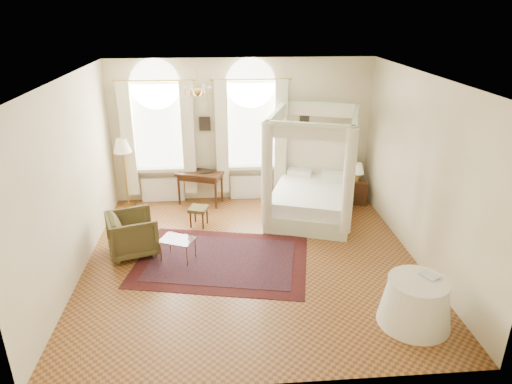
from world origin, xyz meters
TOP-DOWN VIEW (x-y plane):
  - ground at (0.00, 0.00)m, footprint 6.00×6.00m
  - room_walls at (0.00, 0.00)m, footprint 6.00×6.00m
  - window_left at (-1.90, 2.87)m, footprint 1.62×0.27m
  - window_right at (0.20, 2.87)m, footprint 1.62×0.27m
  - chandelier at (-0.90, 1.20)m, footprint 0.51×0.45m
  - wall_pictures at (0.09, 2.97)m, footprint 2.54×0.03m
  - canopy_bed at (1.45, 1.77)m, footprint 2.34×2.59m
  - nightstand at (2.70, 2.40)m, footprint 0.44×0.42m
  - nightstand_lamp at (2.65, 2.44)m, footprint 0.30×0.30m
  - writing_desk at (-1.01, 2.70)m, footprint 1.16×0.87m
  - laptop at (-0.87, 2.70)m, footprint 0.38×0.31m
  - stool at (-1.01, 1.51)m, footprint 0.46×0.46m
  - armchair at (-2.20, 0.44)m, footprint 1.09×1.08m
  - coffee_table at (-1.34, 0.13)m, footprint 0.73×0.63m
  - floor_lamp at (-2.70, 2.70)m, footprint 0.41×0.41m
  - oriental_rug at (-0.54, 0.02)m, footprint 3.47×2.79m
  - side_table at (2.25, -1.98)m, footprint 1.06×1.06m
  - book at (2.36, -1.94)m, footprint 0.30×0.32m

SIDE VIEW (x-z plane):
  - ground at x=0.00m, z-range 0.00..0.00m
  - oriental_rug at x=-0.54m, z-range 0.00..0.01m
  - nightstand at x=2.70m, z-range 0.00..0.54m
  - stool at x=-1.01m, z-range 0.14..0.56m
  - side_table at x=2.25m, z-range -0.01..0.72m
  - coffee_table at x=-1.34m, z-range 0.17..0.58m
  - armchair at x=-2.20m, z-range 0.00..0.80m
  - canopy_bed at x=1.45m, z-range -0.64..1.71m
  - writing_desk at x=-1.01m, z-range 0.28..1.06m
  - book at x=2.36m, z-range 0.72..0.75m
  - laptop at x=-0.87m, z-range 0.78..0.80m
  - nightstand_lamp at x=2.65m, z-range 0.61..1.04m
  - floor_lamp at x=-2.70m, z-range 0.57..2.18m
  - window_left at x=-1.90m, z-range -0.16..3.13m
  - window_right at x=0.20m, z-range -0.16..3.13m
  - wall_pictures at x=0.09m, z-range 1.70..2.09m
  - room_walls at x=0.00m, z-range -1.02..4.98m
  - chandelier at x=-0.90m, z-range 2.66..3.16m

